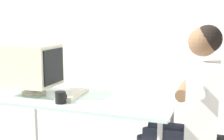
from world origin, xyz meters
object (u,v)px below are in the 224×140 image
Objects in this scene: keyboard at (73,94)px; office_chair at (213,138)px; desk at (85,104)px; person_seated at (189,106)px; crt_monitor at (33,66)px; desk_mug at (61,97)px.

office_chair is (1.16, 0.01, -0.24)m from keyboard.
desk is 0.85m from person_seated.
crt_monitor is 0.48× the size of office_chair.
keyboard is (-0.13, 0.02, 0.07)m from desk.
desk is 15.71× the size of desk_mug.
desk is 1.04m from office_chair.
person_seated reaches higher than keyboard.
person_seated is at bearing 1.91° from crt_monitor.
office_chair is at bearing 11.85° from desk_mug.
crt_monitor is 1.01× the size of keyboard.
crt_monitor is at bearing -174.79° from keyboard.
desk_mug is at bearing -27.79° from crt_monitor.
desk is 0.26m from desk_mug.
desk_mug is (-0.11, -0.21, 0.10)m from desk.
crt_monitor reaches higher than office_chair.
person_seated is at bearing -180.00° from office_chair.
desk_mug is at bearing -168.15° from office_chair.
person_seated is 0.99m from desk_mug.
office_chair reaches higher than desk_mug.
desk_mug is (-1.14, -0.24, 0.27)m from office_chair.
office_chair is (1.52, 0.04, -0.48)m from crt_monitor.
office_chair is at bearing 1.67° from crt_monitor.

